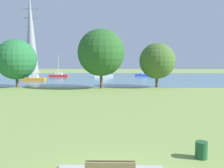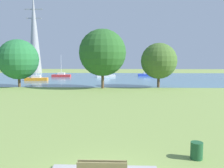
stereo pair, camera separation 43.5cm
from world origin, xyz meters
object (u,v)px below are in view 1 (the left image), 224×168
sailboat_red (59,75)px  tree_west_far (101,53)px  tree_east_far (157,61)px  electricity_pylon (31,33)px  litter_bin (201,150)px  sailboat_white (104,76)px  tree_west_near (16,59)px  sailboat_orange (34,79)px  sailboat_blue (144,74)px

sailboat_red → tree_west_far: (12.46, -23.34, 5.19)m
tree_east_far → tree_west_far: bearing=-170.6°
electricity_pylon → litter_bin: bearing=-64.9°
sailboat_white → tree_east_far: bearing=-65.1°
tree_west_near → tree_east_far: bearing=0.6°
sailboat_white → tree_west_near: bearing=-121.6°
litter_bin → tree_west_far: tree_west_far is taller
sailboat_red → tree_east_far: bearing=-45.4°
sailboat_orange → sailboat_blue: size_ratio=0.96×
tree_west_far → electricity_pylon: (-26.70, 43.99, 7.82)m
litter_bin → sailboat_white: size_ratio=0.16×
sailboat_white → litter_bin: bearing=-81.8°
sailboat_blue → sailboat_red: bearing=-170.9°
sailboat_red → tree_west_far: 26.97m
litter_bin → sailboat_red: 53.26m
sailboat_blue → sailboat_orange: bearing=-151.2°
litter_bin → sailboat_blue: 53.61m
sailboat_blue → electricity_pylon: size_ratio=0.30×
sailboat_orange → electricity_pylon: electricity_pylon is taller
sailboat_white → tree_west_near: 25.56m
litter_bin → sailboat_white: bearing=98.2°
tree_west_far → sailboat_white: bearing=92.0°
sailboat_orange → sailboat_white: size_ratio=1.50×
litter_bin → tree_west_far: size_ratio=0.09×
sailboat_red → electricity_pylon: bearing=124.6°
sailboat_orange → sailboat_red: sailboat_orange is taller
litter_bin → tree_east_far: size_ratio=0.11×
litter_bin → tree_west_far: (-6.30, 26.50, 5.24)m
sailboat_orange → litter_bin: bearing=-61.3°
sailboat_orange → tree_west_far: size_ratio=0.83×
sailboat_blue → tree_east_far: size_ratio=1.11×
sailboat_white → tree_east_far: (9.87, -21.24, 3.88)m
litter_bin → electricity_pylon: (-33.00, 70.49, 13.06)m
sailboat_white → tree_west_near: tree_west_near is taller
litter_bin → sailboat_orange: (-21.63, 39.47, 0.07)m
sailboat_red → sailboat_white: bearing=-2.9°
tree_west_far → sailboat_blue: bearing=69.4°
sailboat_orange → sailboat_red: (2.86, 10.38, -0.02)m
sailboat_orange → electricity_pylon: 35.51m
electricity_pylon → tree_east_far: bearing=-49.9°
litter_bin → sailboat_red: (-18.77, 49.85, 0.05)m
tree_west_near → sailboat_blue: bearing=46.8°
sailboat_white → tree_west_far: tree_west_far is taller
litter_bin → tree_east_far: (2.78, 28.01, 3.93)m
litter_bin → sailboat_orange: 45.00m
tree_west_far → electricity_pylon: electricity_pylon is taller
litter_bin → tree_west_near: bearing=126.2°
sailboat_red → tree_east_far: (21.55, -21.84, 3.88)m
sailboat_blue → electricity_pylon: electricity_pylon is taller
sailboat_orange → tree_east_far: size_ratio=1.07×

